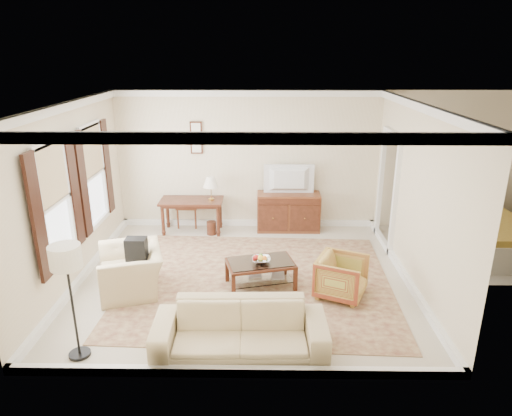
{
  "coord_description": "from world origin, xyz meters",
  "views": [
    {
      "loc": [
        0.3,
        -6.91,
        3.65
      ],
      "look_at": [
        0.2,
        0.3,
        1.15
      ],
      "focal_mm": 32.0,
      "sensor_mm": 36.0,
      "label": 1
    }
  ],
  "objects_px": {
    "sideboard": "(288,212)",
    "tv": "(289,171)",
    "striped_armchair": "(342,275)",
    "sofa": "(240,323)",
    "coffee_table": "(260,267)",
    "writing_desk": "(192,205)",
    "club_armchair": "(130,264)"
  },
  "relations": [
    {
      "from": "club_armchair",
      "to": "coffee_table",
      "type": "bearing_deg",
      "value": 77.39
    },
    {
      "from": "writing_desk",
      "to": "tv",
      "type": "height_order",
      "value": "tv"
    },
    {
      "from": "coffee_table",
      "to": "tv",
      "type": "bearing_deg",
      "value": 76.84
    },
    {
      "from": "tv",
      "to": "coffee_table",
      "type": "xyz_separation_m",
      "value": [
        -0.58,
        -2.48,
        -0.97
      ]
    },
    {
      "from": "sideboard",
      "to": "club_armchair",
      "type": "bearing_deg",
      "value": -134.52
    },
    {
      "from": "writing_desk",
      "to": "club_armchair",
      "type": "height_order",
      "value": "club_armchair"
    },
    {
      "from": "coffee_table",
      "to": "club_armchair",
      "type": "xyz_separation_m",
      "value": [
        -2.05,
        -0.17,
        0.13
      ]
    },
    {
      "from": "sideboard",
      "to": "coffee_table",
      "type": "bearing_deg",
      "value": -103.06
    },
    {
      "from": "sideboard",
      "to": "sofa",
      "type": "distance_m",
      "value": 4.29
    },
    {
      "from": "striped_armchair",
      "to": "sofa",
      "type": "distance_m",
      "value": 2.07
    },
    {
      "from": "striped_armchair",
      "to": "coffee_table",
      "type": "bearing_deg",
      "value": 100.76
    },
    {
      "from": "tv",
      "to": "striped_armchair",
      "type": "xyz_separation_m",
      "value": [
        0.68,
        -2.78,
        -0.95
      ]
    },
    {
      "from": "striped_armchair",
      "to": "tv",
      "type": "bearing_deg",
      "value": 37.63
    },
    {
      "from": "tv",
      "to": "sideboard",
      "type": "bearing_deg",
      "value": -90.0
    },
    {
      "from": "tv",
      "to": "sofa",
      "type": "relative_size",
      "value": 0.46
    },
    {
      "from": "sideboard",
      "to": "club_armchair",
      "type": "distance_m",
      "value": 3.75
    },
    {
      "from": "tv",
      "to": "striped_armchair",
      "type": "bearing_deg",
      "value": 103.68
    },
    {
      "from": "club_armchair",
      "to": "sideboard",
      "type": "bearing_deg",
      "value": 118.14
    },
    {
      "from": "tv",
      "to": "coffee_table",
      "type": "distance_m",
      "value": 2.72
    },
    {
      "from": "tv",
      "to": "sofa",
      "type": "distance_m",
      "value": 4.36
    },
    {
      "from": "writing_desk",
      "to": "coffee_table",
      "type": "bearing_deg",
      "value": -58.45
    },
    {
      "from": "tv",
      "to": "striped_armchair",
      "type": "relative_size",
      "value": 1.37
    },
    {
      "from": "striped_armchair",
      "to": "club_armchair",
      "type": "relative_size",
      "value": 0.67
    },
    {
      "from": "writing_desk",
      "to": "striped_armchair",
      "type": "bearing_deg",
      "value": -44.46
    },
    {
      "from": "writing_desk",
      "to": "sofa",
      "type": "distance_m",
      "value": 4.25
    },
    {
      "from": "tv",
      "to": "coffee_table",
      "type": "height_order",
      "value": "tv"
    },
    {
      "from": "striped_armchair",
      "to": "club_armchair",
      "type": "height_order",
      "value": "club_armchair"
    },
    {
      "from": "coffee_table",
      "to": "writing_desk",
      "type": "bearing_deg",
      "value": 121.55
    },
    {
      "from": "club_armchair",
      "to": "sofa",
      "type": "height_order",
      "value": "club_armchair"
    },
    {
      "from": "coffee_table",
      "to": "striped_armchair",
      "type": "bearing_deg",
      "value": -13.19
    },
    {
      "from": "sideboard",
      "to": "tv",
      "type": "relative_size",
      "value": 1.32
    },
    {
      "from": "sofa",
      "to": "sideboard",
      "type": "bearing_deg",
      "value": 77.66
    }
  ]
}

